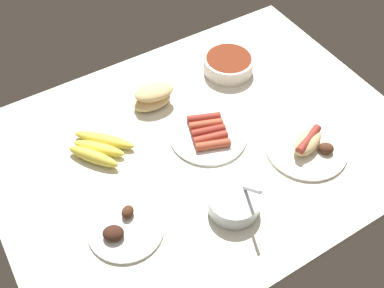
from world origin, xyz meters
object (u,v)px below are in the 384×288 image
(bowl_chili, at_px, (228,64))
(banana_bunch, at_px, (99,148))
(plate_hotdog_assembled, at_px, (308,145))
(bowl_coleslaw, at_px, (234,201))
(bread_stack, at_px, (153,96))
(plate_sausages, at_px, (208,133))
(plate_grilled_meat, at_px, (124,227))

(bowl_chili, xyz_separation_m, banana_bunch, (-0.51, -0.10, -0.01))
(bowl_chili, distance_m, plate_hotdog_assembled, 0.40)
(bowl_chili, relative_size, bowl_coleslaw, 1.12)
(bowl_coleslaw, bearing_deg, bread_stack, 90.07)
(banana_bunch, bearing_deg, plate_sausages, -20.28)
(plate_hotdog_assembled, height_order, banana_bunch, plate_hotdog_assembled)
(bread_stack, bearing_deg, bowl_coleslaw, -89.93)
(plate_sausages, height_order, bread_stack, bread_stack)
(plate_hotdog_assembled, relative_size, banana_bunch, 1.20)
(plate_grilled_meat, xyz_separation_m, bowl_chili, (0.56, 0.36, 0.02))
(plate_hotdog_assembled, height_order, bread_stack, bread_stack)
(plate_hotdog_assembled, bearing_deg, banana_bunch, 149.73)
(banana_bunch, distance_m, bowl_coleslaw, 0.42)
(plate_sausages, relative_size, plate_hotdog_assembled, 0.98)
(plate_hotdog_assembled, bearing_deg, bowl_chili, 90.60)
(bowl_chili, xyz_separation_m, bread_stack, (-0.29, -0.01, 0.01))
(bowl_chili, bearing_deg, plate_grilled_meat, -147.22)
(plate_sausages, relative_size, bowl_coleslaw, 1.57)
(banana_bunch, relative_size, bread_stack, 1.44)
(bread_stack, bearing_deg, banana_bunch, -158.74)
(bowl_chili, bearing_deg, plate_sausages, -135.49)
(plate_grilled_meat, height_order, bowl_coleslaw, bowl_coleslaw)
(bowl_chili, bearing_deg, banana_bunch, -169.14)
(bowl_chili, bearing_deg, bread_stack, -177.68)
(banana_bunch, height_order, bowl_coleslaw, bowl_coleslaw)
(banana_bunch, bearing_deg, bread_stack, 21.26)
(plate_grilled_meat, distance_m, banana_bunch, 0.27)
(plate_grilled_meat, distance_m, plate_sausages, 0.38)
(plate_grilled_meat, bearing_deg, plate_sausages, 23.60)
(plate_hotdog_assembled, relative_size, bowl_coleslaw, 1.60)
(plate_hotdog_assembled, distance_m, bowl_coleslaw, 0.30)
(plate_sausages, bearing_deg, bowl_coleslaw, -107.57)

